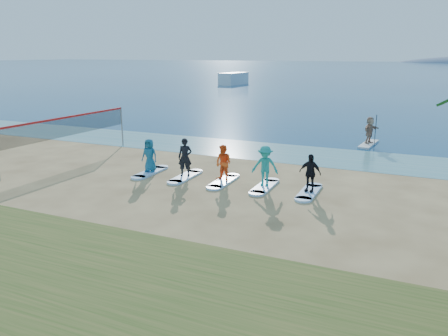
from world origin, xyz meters
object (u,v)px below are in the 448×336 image
at_px(surfboard_2, 223,181).
at_px(surfboard_3, 264,187).
at_px(paddleboarder, 370,130).
at_px(student_1, 185,157).
at_px(surfboard_1, 186,177).
at_px(student_3, 265,166).
at_px(student_2, 223,163).
at_px(student_4, 310,173).
at_px(boat_offshore_a, 234,85).
at_px(volleyball_net, 68,127).
at_px(paddleboard, 369,144).
at_px(surfboard_0, 150,172).
at_px(student_0, 150,155).
at_px(surfboard_4, 309,192).

distance_m(surfboard_2, surfboard_3, 2.00).
bearing_deg(paddleboarder, student_1, 169.78).
distance_m(surfboard_1, student_3, 4.11).
distance_m(student_2, surfboard_3, 2.18).
bearing_deg(surfboard_3, paddleboarder, 74.50).
xyz_separation_m(surfboard_2, student_4, (4.00, 0.00, 0.86)).
bearing_deg(boat_offshore_a, student_4, -57.86).
height_order(paddleboarder, student_3, student_3).
bearing_deg(volleyball_net, student_4, -2.06).
bearing_deg(paddleboard, surfboard_2, -107.54).
height_order(volleyball_net, paddleboarder, volleyball_net).
bearing_deg(student_4, surfboard_3, -172.86).
height_order(paddleboard, surfboard_1, paddleboard).
bearing_deg(volleyball_net, surfboard_2, -2.92).
relative_size(paddleboard, surfboard_3, 1.36).
xyz_separation_m(paddleboarder, student_2, (-5.21, -11.59, -0.06)).
bearing_deg(surfboard_0, surfboard_2, 0.00).
height_order(student_0, surfboard_3, student_0).
bearing_deg(surfboard_4, student_1, 180.00).
height_order(volleyball_net, surfboard_0, volleyball_net).
bearing_deg(surfboard_1, student_4, 0.00).
bearing_deg(student_1, surfboard_0, 164.36).
relative_size(student_1, surfboard_4, 0.83).
height_order(volleyball_net, student_3, volleyball_net).
bearing_deg(surfboard_3, surfboard_1, 180.00).
bearing_deg(student_3, volleyball_net, 168.12).
distance_m(surfboard_4, student_4, 0.86).
bearing_deg(student_3, surfboard_1, 170.53).
relative_size(student_1, surfboard_2, 0.83).
distance_m(paddleboarder, surfboard_3, 12.07).
height_order(surfboard_1, surfboard_4, same).
xyz_separation_m(paddleboard, student_0, (-9.21, -11.59, 0.85)).
height_order(surfboard_0, student_1, student_1).
bearing_deg(student_0, surfboard_1, -4.64).
distance_m(boat_offshore_a, student_0, 63.11).
bearing_deg(paddleboarder, student_3, -173.84).
distance_m(paddleboard, surfboard_1, 13.65).
relative_size(student_3, surfboard_4, 0.82).
distance_m(volleyball_net, paddleboard, 18.54).
bearing_deg(volleyball_net, paddleboard, 37.02).
bearing_deg(student_4, student_0, -172.86).
distance_m(surfboard_1, surfboard_4, 6.00).
xyz_separation_m(volleyball_net, surfboard_3, (11.51, -0.48, -1.86)).
height_order(boat_offshore_a, student_3, student_3).
distance_m(paddleboarder, student_1, 13.65).
distance_m(surfboard_1, surfboard_3, 4.00).
distance_m(surfboard_0, student_1, 2.22).
bearing_deg(surfboard_0, student_0, 0.00).
bearing_deg(boat_offshore_a, paddleboard, -51.69).
height_order(student_1, surfboard_3, student_1).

